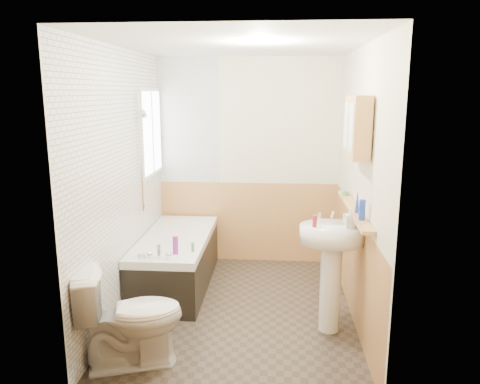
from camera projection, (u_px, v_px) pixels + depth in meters
name	position (u px, v px, depth m)	size (l,w,h in m)	color
floor	(239.00, 309.00, 4.61)	(2.80, 2.80, 0.00)	#2F2821
ceiling	(239.00, 45.00, 4.08)	(2.80, 2.80, 0.00)	white
wall_back	(248.00, 162.00, 5.72)	(2.20, 0.02, 2.50)	#ECE6C3
wall_front	(221.00, 228.00, 2.97)	(2.20, 0.02, 2.50)	#ECE6C3
wall_left	(122.00, 183.00, 4.43)	(0.02, 2.80, 2.50)	#ECE6C3
wall_right	(360.00, 187.00, 4.26)	(0.02, 2.80, 2.50)	#ECE6C3
wainscot_right	(353.00, 264.00, 4.42)	(0.01, 2.80, 1.00)	tan
wainscot_front	(222.00, 334.00, 3.15)	(2.20, 0.01, 1.00)	tan
wainscot_back	(248.00, 222.00, 5.85)	(2.20, 0.01, 1.00)	tan
tile_cladding_left	(124.00, 183.00, 4.43)	(0.01, 2.80, 2.50)	white
tile_return_back	(188.00, 121.00, 5.64)	(0.75, 0.01, 1.50)	white
window	(152.00, 132.00, 5.27)	(0.03, 0.79, 0.99)	white
bathtub	(176.00, 260.00, 5.11)	(0.70, 1.63, 0.71)	black
shower_riser	(141.00, 144.00, 4.78)	(0.11, 0.08, 1.21)	silver
toilet	(130.00, 317.00, 3.61)	(0.45, 0.81, 0.79)	white
sink	(332.00, 256.00, 4.07)	(0.57, 0.46, 1.09)	white
pine_shelf	(353.00, 209.00, 4.18)	(0.10, 1.46, 0.03)	tan
medicine_cabinet	(357.00, 127.00, 3.90)	(0.14, 0.57, 0.51)	tan
foam_can	(362.00, 210.00, 3.76)	(0.05, 0.05, 0.17)	#19339E
green_bottle	(357.00, 201.00, 3.99)	(0.04, 0.04, 0.20)	#19339E
black_jar	(345.00, 193.00, 4.67)	(0.06, 0.06, 0.04)	#388447
soap_bottle	(350.00, 223.00, 3.96)	(0.08, 0.17, 0.08)	silver
clear_bottle	(315.00, 221.00, 3.96)	(0.04, 0.04, 0.10)	maroon
blue_gel	(176.00, 245.00, 4.46)	(0.05, 0.03, 0.18)	purple
cream_jar	(142.00, 255.00, 4.39)	(0.07, 0.07, 0.04)	silver
orange_bottle	(193.00, 247.00, 4.54)	(0.03, 0.03, 0.09)	#388447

